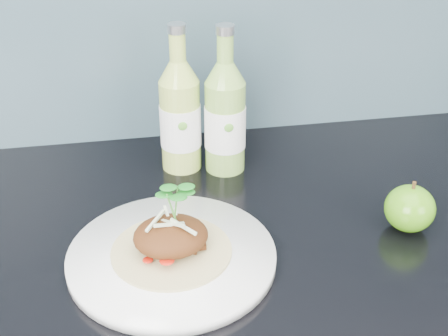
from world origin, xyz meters
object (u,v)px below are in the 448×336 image
Objects in this scene: cider_bottle_left at (180,116)px; dinner_plate at (172,257)px; cider_bottle_right at (225,117)px; green_apple at (410,208)px.

dinner_plate is at bearing -92.24° from cider_bottle_left.
cider_bottle_left is 0.07m from cider_bottle_right.
cider_bottle_right is (-0.22, 0.21, 0.06)m from green_apple.
cider_bottle_left is at bearing 80.23° from dinner_plate.
dinner_plate is at bearing -177.01° from green_apple.
cider_bottle_right reaches higher than dinner_plate.
green_apple is 0.37× the size of cider_bottle_left.
green_apple is 0.37× the size of cider_bottle_right.
green_apple reaches higher than dinner_plate.
green_apple is at bearing -30.69° from cider_bottle_left.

